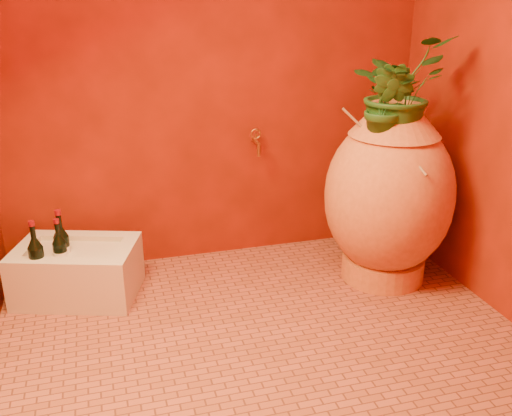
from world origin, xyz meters
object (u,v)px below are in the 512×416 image
object	(u,v)px
wine_bottle_a	(61,254)
wall_tap	(256,141)
wine_bottle_c	(63,249)
amphora	(389,195)
stone_basin	(78,272)
wine_bottle_b	(37,260)

from	to	relation	value
wine_bottle_a	wall_tap	xyz separation A→B (m)	(1.15, 0.28, 0.46)
wine_bottle_a	wine_bottle_c	size ratio (longest dim) A/B	0.90
amphora	wine_bottle_a	distance (m)	1.80
wall_tap	amphora	bearing A→B (deg)	-39.94
amphora	wine_bottle_a	world-z (taller)	amphora
wall_tap	stone_basin	bearing A→B (deg)	-166.82
wine_bottle_b	amphora	bearing A→B (deg)	-5.38
wine_bottle_a	wine_bottle_c	world-z (taller)	wine_bottle_c
amphora	wine_bottle_c	bearing A→B (deg)	171.24
wine_bottle_a	wine_bottle_c	bearing A→B (deg)	73.10
wine_bottle_a	wall_tap	size ratio (longest dim) A/B	2.00
stone_basin	wine_bottle_c	distance (m)	0.16
stone_basin	wine_bottle_c	world-z (taller)	wine_bottle_c
stone_basin	wine_bottle_c	size ratio (longest dim) A/B	2.13
stone_basin	wine_bottle_b	world-z (taller)	wine_bottle_b
stone_basin	wall_tap	xyz separation A→B (m)	(1.08, 0.25, 0.59)
stone_basin	wine_bottle_c	xyz separation A→B (m)	(-0.06, 0.01, 0.14)
wine_bottle_a	wine_bottle_b	size ratio (longest dim) A/B	0.92
amphora	wall_tap	xyz separation A→B (m)	(-0.62, 0.52, 0.22)
wine_bottle_a	wall_tap	distance (m)	1.27
stone_basin	amphora	bearing A→B (deg)	-8.81
wine_bottle_b	wall_tap	world-z (taller)	wall_tap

